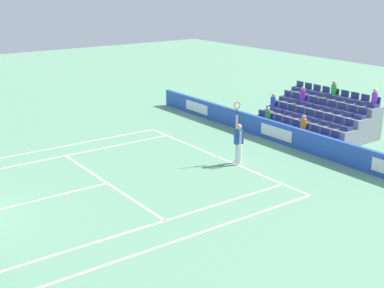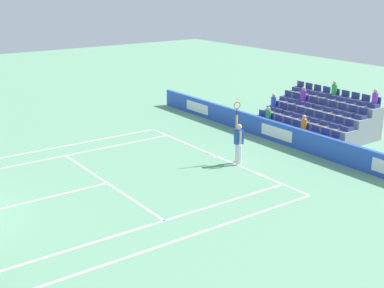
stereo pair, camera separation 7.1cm
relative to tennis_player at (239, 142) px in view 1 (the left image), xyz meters
name	(u,v)px [view 1 (the left image)]	position (x,y,z in m)	size (l,w,h in m)	color
line_baseline	(217,156)	(1.27, 0.14, -0.99)	(10.97, 0.10, 0.01)	white
line_service	(107,183)	(1.27, 5.63, -0.99)	(8.23, 0.10, 0.01)	white
line_centre_service	(27,203)	(1.27, 8.83, -0.99)	(0.10, 6.40, 0.01)	white
line_singles_sideline_left	(56,158)	(5.39, 6.09, -0.99)	(0.10, 11.89, 0.01)	white
line_singles_sideline_right	(153,224)	(-2.84, 6.09, -0.99)	(0.10, 11.89, 0.01)	white
line_doubles_sideline_left	(44,150)	(6.76, 6.09, -0.99)	(0.10, 11.89, 0.01)	white
line_doubles_sideline_right	(177,241)	(-4.21, 6.09, -0.99)	(0.10, 11.89, 0.01)	white
line_centre_mark	(215,157)	(1.27, 0.24, -0.99)	(0.10, 0.20, 0.01)	white
sponsor_barrier	(278,132)	(1.27, -3.63, -0.50)	(19.52, 0.22, 0.99)	blue
tennis_player	(239,142)	(0.00, 0.00, 0.00)	(0.51, 0.40, 2.85)	white
stadium_stand	(318,119)	(1.28, -6.57, -0.31)	(5.58, 3.80, 2.60)	gray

